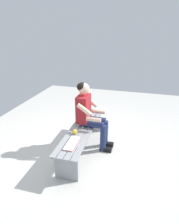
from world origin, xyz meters
TOP-DOWN VIEW (x-y plane):
  - ground_plane at (1.06, 1.00)m, footprint 10.00×7.00m
  - bench_near at (0.00, 0.00)m, footprint 1.87×0.46m
  - person_seated at (-0.19, 0.10)m, footprint 0.50×0.69m
  - apple at (0.21, -0.05)m, footprint 0.09×0.09m
  - book_open at (0.53, 0.01)m, footprint 0.42×0.17m

SIDE VIEW (x-z plane):
  - ground_plane at x=1.06m, z-range -0.04..0.00m
  - bench_near at x=0.00m, z-range 0.12..0.58m
  - book_open at x=0.53m, z-range 0.46..0.48m
  - apple at x=0.21m, z-range 0.46..0.54m
  - person_seated at x=-0.19m, z-range 0.06..1.33m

